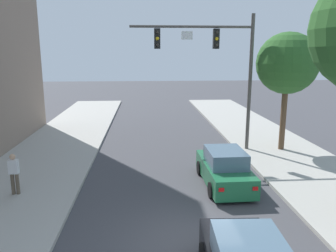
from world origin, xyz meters
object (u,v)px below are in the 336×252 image
Objects in this scene: street_tree_second at (287,64)px; car_lead_green at (224,169)px; traffic_signal_mast at (217,57)px; pedestrian_sidewalk_left_walker at (14,172)px.

car_lead_green is at bearing -133.60° from street_tree_second.
car_lead_green is at bearing -97.18° from traffic_signal_mast.
car_lead_green is at bearing 4.64° from pedestrian_sidewalk_left_walker.
street_tree_second is at bearing -2.97° from traffic_signal_mast.
pedestrian_sidewalk_left_walker is (-9.09, -5.60, -4.29)m from traffic_signal_mast.
pedestrian_sidewalk_left_walker is at bearing -157.37° from street_tree_second.
pedestrian_sidewalk_left_walker is 0.25× the size of street_tree_second.
street_tree_second is at bearing 22.63° from pedestrian_sidewalk_left_walker.
traffic_signal_mast is 1.76× the size of car_lead_green.
street_tree_second reaches higher than pedestrian_sidewalk_left_walker.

